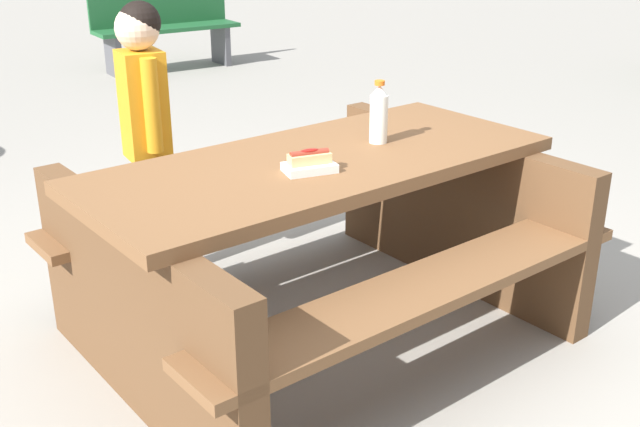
# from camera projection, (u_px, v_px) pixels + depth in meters

# --- Properties ---
(ground_plane) EXTENTS (30.00, 30.00, 0.00)m
(ground_plane) POSITION_uv_depth(u_px,v_px,m) (320.00, 332.00, 3.13)
(ground_plane) COLOR gray
(ground_plane) RESTS_ON ground
(picnic_table) EXTENTS (2.07, 1.77, 0.75)m
(picnic_table) POSITION_uv_depth(u_px,v_px,m) (320.00, 233.00, 2.96)
(picnic_table) COLOR brown
(picnic_table) RESTS_ON ground
(soda_bottle) EXTENTS (0.07, 0.07, 0.25)m
(soda_bottle) POSITION_uv_depth(u_px,v_px,m) (379.00, 114.00, 2.98)
(soda_bottle) COLOR silver
(soda_bottle) RESTS_ON picnic_table
(hotdog_tray) EXTENTS (0.21, 0.18, 0.08)m
(hotdog_tray) POSITION_uv_depth(u_px,v_px,m) (309.00, 163.00, 2.68)
(hotdog_tray) COLOR white
(hotdog_tray) RESTS_ON picnic_table
(child_in_coat) EXTENTS (0.23, 0.29, 1.25)m
(child_in_coat) POSITION_uv_depth(u_px,v_px,m) (144.00, 106.00, 3.36)
(child_in_coat) COLOR #262633
(child_in_coat) RESTS_ON ground
(park_bench_far) EXTENTS (1.55, 0.84, 0.85)m
(park_bench_far) POSITION_uv_depth(u_px,v_px,m) (165.00, 26.00, 7.96)
(park_bench_far) COLOR #1E592D
(park_bench_far) RESTS_ON ground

